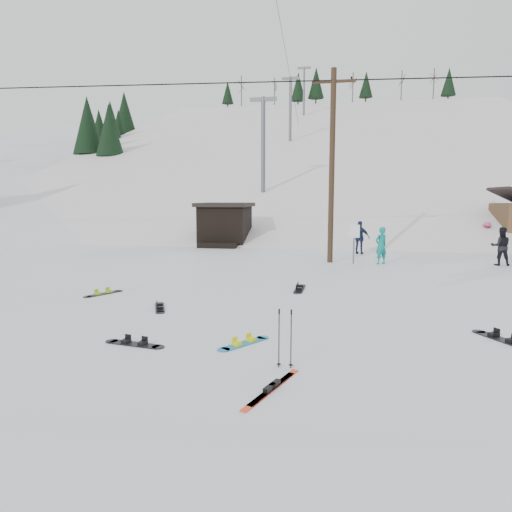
# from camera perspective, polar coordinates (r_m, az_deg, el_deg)

# --- Properties ---
(ground) EXTENTS (200.00, 200.00, 0.00)m
(ground) POSITION_cam_1_polar(r_m,az_deg,el_deg) (9.02, -6.24, -13.04)
(ground) COLOR silver
(ground) RESTS_ON ground
(ski_slope) EXTENTS (60.00, 85.24, 65.97)m
(ski_slope) POSITION_cam_1_polar(r_m,az_deg,el_deg) (64.93, 8.11, -6.12)
(ski_slope) COLOR white
(ski_slope) RESTS_ON ground
(ridge_left) EXTENTS (47.54, 95.03, 58.38)m
(ridge_left) POSITION_cam_1_polar(r_m,az_deg,el_deg) (69.47, -23.47, -4.93)
(ridge_left) COLOR silver
(ridge_left) RESTS_ON ground
(treeline_left) EXTENTS (20.00, 64.00, 10.00)m
(treeline_left) POSITION_cam_1_polar(r_m,az_deg,el_deg) (60.44, -26.66, 3.67)
(treeline_left) COLOR black
(treeline_left) RESTS_ON ground
(treeline_crest) EXTENTS (50.00, 6.00, 10.00)m
(treeline_crest) POSITION_cam_1_polar(r_m,az_deg,el_deg) (94.17, 9.07, 5.44)
(treeline_crest) COLOR black
(treeline_crest) RESTS_ON ski_slope
(utility_pole) EXTENTS (2.00, 0.26, 9.00)m
(utility_pole) POSITION_cam_1_polar(r_m,az_deg,el_deg) (22.14, 9.47, 11.31)
(utility_pole) COLOR #3A2819
(utility_pole) RESTS_ON ground
(trail_sign) EXTENTS (0.50, 0.09, 1.85)m
(trail_sign) POSITION_cam_1_polar(r_m,az_deg,el_deg) (21.75, 12.16, 2.33)
(trail_sign) COLOR #595B60
(trail_sign) RESTS_ON ground
(lift_hut) EXTENTS (3.40, 4.10, 2.75)m
(lift_hut) POSITION_cam_1_polar(r_m,az_deg,el_deg) (30.03, -3.91, 4.02)
(lift_hut) COLOR black
(lift_hut) RESTS_ON ground
(lift_tower_near) EXTENTS (2.20, 0.36, 8.00)m
(lift_tower_near) POSITION_cam_1_polar(r_m,az_deg,el_deg) (38.92, 0.91, 14.39)
(lift_tower_near) COLOR #595B60
(lift_tower_near) RESTS_ON ski_slope
(lift_tower_mid) EXTENTS (2.20, 0.36, 8.00)m
(lift_tower_mid) POSITION_cam_1_polar(r_m,az_deg,el_deg) (59.51, 4.32, 18.28)
(lift_tower_mid) COLOR #595B60
(lift_tower_mid) RESTS_ON ski_slope
(lift_tower_far) EXTENTS (2.20, 0.36, 8.00)m
(lift_tower_far) POSITION_cam_1_polar(r_m,az_deg,el_deg) (80.33, 6.03, 20.14)
(lift_tower_far) COLOR #595B60
(lift_tower_far) RESTS_ON ski_slope
(hero_snowboard) EXTENTS (0.92, 1.21, 0.10)m
(hero_snowboard) POSITION_cam_1_polar(r_m,az_deg,el_deg) (9.98, -1.50, -10.81)
(hero_snowboard) COLOR #1C82B7
(hero_snowboard) RESTS_ON ground
(hero_skis) EXTENTS (0.71, 1.80, 0.10)m
(hero_skis) POSITION_cam_1_polar(r_m,az_deg,el_deg) (7.81, 2.01, -16.15)
(hero_skis) COLOR red
(hero_skis) RESTS_ON ground
(ski_poles) EXTENTS (0.30, 0.08, 1.11)m
(ski_poles) POSITION_cam_1_polar(r_m,az_deg,el_deg) (8.55, 3.64, -10.17)
(ski_poles) COLOR black
(ski_poles) RESTS_ON ground
(board_scatter_a) EXTENTS (1.42, 0.45, 0.10)m
(board_scatter_a) POSITION_cam_1_polar(r_m,az_deg,el_deg) (10.27, -14.95, -10.53)
(board_scatter_a) COLOR black
(board_scatter_a) RESTS_ON ground
(board_scatter_b) EXTENTS (0.70, 1.27, 0.10)m
(board_scatter_b) POSITION_cam_1_polar(r_m,az_deg,el_deg) (13.32, -11.93, -6.30)
(board_scatter_b) COLOR black
(board_scatter_b) RESTS_ON ground
(board_scatter_c) EXTENTS (0.80, 1.28, 0.10)m
(board_scatter_c) POSITION_cam_1_polar(r_m,az_deg,el_deg) (15.66, -18.53, -4.46)
(board_scatter_c) COLOR black
(board_scatter_c) RESTS_ON ground
(board_scatter_d) EXTENTS (0.96, 1.40, 0.11)m
(board_scatter_d) POSITION_cam_1_polar(r_m,az_deg,el_deg) (11.57, 28.42, -9.13)
(board_scatter_d) COLOR black
(board_scatter_d) RESTS_ON ground
(board_scatter_f) EXTENTS (0.32, 1.59, 0.11)m
(board_scatter_f) POSITION_cam_1_polar(r_m,az_deg,el_deg) (15.69, 5.48, -4.07)
(board_scatter_f) COLOR black
(board_scatter_f) RESTS_ON ground
(skier_teal) EXTENTS (0.76, 0.71, 1.74)m
(skier_teal) POSITION_cam_1_polar(r_m,az_deg,el_deg) (22.12, 15.37, 1.27)
(skier_teal) COLOR #0C7974
(skier_teal) RESTS_ON ground
(skier_dark) EXTENTS (0.92, 0.75, 1.77)m
(skier_dark) POSITION_cam_1_polar(r_m,az_deg,el_deg) (23.74, 28.28, 1.07)
(skier_dark) COLOR black
(skier_dark) RESTS_ON ground
(skier_pink) EXTENTS (1.16, 1.04, 1.56)m
(skier_pink) POSITION_cam_1_polar(r_m,az_deg,el_deg) (32.29, 26.85, 2.44)
(skier_pink) COLOR #CC4870
(skier_pink) RESTS_ON ground
(skier_navy) EXTENTS (1.15, 0.73, 1.82)m
(skier_navy) POSITION_cam_1_polar(r_m,az_deg,el_deg) (25.73, 12.86, 2.26)
(skier_navy) COLOR #18203C
(skier_navy) RESTS_ON ground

